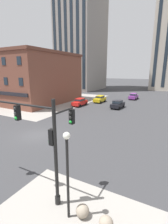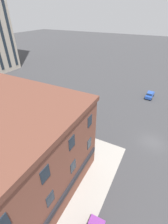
{
  "view_description": "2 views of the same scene",
  "coord_description": "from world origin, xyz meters",
  "px_view_note": "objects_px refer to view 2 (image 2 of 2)",
  "views": [
    {
      "loc": [
        14.19,
        -13.88,
        7.66
      ],
      "look_at": [
        3.11,
        6.52,
        1.88
      ],
      "focal_mm": 26.41,
      "sensor_mm": 36.0,
      "label": 1
    },
    {
      "loc": [
        -25.58,
        1.18,
        21.13
      ],
      "look_at": [
        -3.2,
        12.97,
        4.82
      ],
      "focal_mm": 25.34,
      "sensor_mm": 36.0,
      "label": 2
    }
  ],
  "objects_px": {
    "car_main_southbound_far": "(61,124)",
    "car_cross_eastbound": "(75,105)",
    "car_cross_westbound": "(36,93)",
    "car_main_mid": "(46,111)",
    "car_main_northbound_far": "(150,95)"
  },
  "relations": [
    {
      "from": "car_main_southbound_far",
      "to": "car_cross_eastbound",
      "type": "distance_m",
      "value": 8.45
    },
    {
      "from": "car_main_northbound_far",
      "to": "car_main_southbound_far",
      "type": "distance_m",
      "value": 27.32
    },
    {
      "from": "car_cross_westbound",
      "to": "car_main_southbound_far",
      "type": "bearing_deg",
      "value": -120.64
    },
    {
      "from": "car_cross_eastbound",
      "to": "car_main_mid",
      "type": "distance_m",
      "value": 7.48
    },
    {
      "from": "car_main_northbound_far",
      "to": "car_cross_eastbound",
      "type": "distance_m",
      "value": 21.95
    },
    {
      "from": "car_main_northbound_far",
      "to": "car_main_southbound_far",
      "type": "height_order",
      "value": "same"
    },
    {
      "from": "car_main_northbound_far",
      "to": "car_main_southbound_far",
      "type": "bearing_deg",
      "value": 148.0
    },
    {
      "from": "car_main_southbound_far",
      "to": "car_cross_eastbound",
      "type": "xyz_separation_m",
      "value": [
        8.29,
        1.65,
        0.0
      ]
    },
    {
      "from": "car_main_northbound_far",
      "to": "car_main_mid",
      "type": "distance_m",
      "value": 29.33
    },
    {
      "from": "car_cross_westbound",
      "to": "car_main_mid",
      "type": "bearing_deg",
      "value": -126.78
    },
    {
      "from": "car_cross_eastbound",
      "to": "car_cross_westbound",
      "type": "distance_m",
      "value": 13.11
    },
    {
      "from": "car_main_southbound_far",
      "to": "car_cross_westbound",
      "type": "height_order",
      "value": "same"
    },
    {
      "from": "car_main_northbound_far",
      "to": "car_main_mid",
      "type": "xyz_separation_m",
      "value": [
        -20.87,
        20.61,
        0.0
      ]
    },
    {
      "from": "car_main_southbound_far",
      "to": "car_main_mid",
      "type": "bearing_deg",
      "value": 69.5
    },
    {
      "from": "car_cross_eastbound",
      "to": "car_main_northbound_far",
      "type": "bearing_deg",
      "value": -47.31
    }
  ]
}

